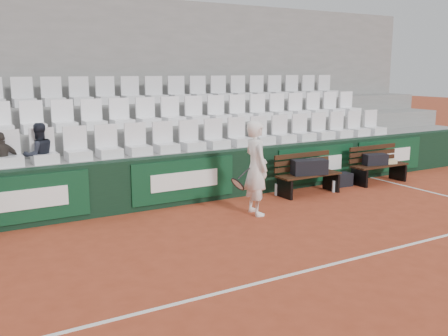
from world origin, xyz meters
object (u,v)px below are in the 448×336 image
Objects in this scene: bench_right at (379,174)px; sports_bag_ground at (341,180)px; sports_bag_right at (375,159)px; bench_left at (309,184)px; tennis_player at (256,168)px; water_bottle_far at (334,186)px; spectator_b at (1,136)px; sports_bag_left at (309,167)px; water_bottle_near at (276,190)px; spectator_c at (38,131)px.

sports_bag_ground is at bearing 168.72° from bench_right.
sports_bag_ground is (-0.90, 0.19, -0.43)m from sports_bag_right.
tennis_player is at bearing -159.31° from bench_left.
spectator_b reaches higher than water_bottle_far.
sports_bag_left is 2.94× the size of water_bottle_near.
water_bottle_far is at bearing 12.90° from tennis_player.
water_bottle_near is at bearing 178.93° from sports_bag_ground.
sports_bag_left is (-2.21, -0.06, 0.39)m from bench_right.
spectator_b is (-5.92, 1.22, 0.92)m from sports_bag_left.
bench_left is at bearing -168.87° from sports_bag_ground.
sports_bag_right is 1.52m from water_bottle_far.
sports_bag_ground is (1.15, 0.23, -0.07)m from bench_left.
spectator_b is at bearing 170.12° from water_bottle_near.
bench_left is at bearing 157.99° from spectator_c.
sports_bag_ground is at bearing 12.74° from sports_bag_left.
water_bottle_far is at bearing -146.33° from sports_bag_ground.
tennis_player reaches higher than bench_right.
sports_bag_left is at bearing -125.28° from bench_left.
sports_bag_ground is 0.48× the size of spectator_b.
bench_left is 2.09m from tennis_player.
water_bottle_far is at bearing 152.68° from spectator_b.
bench_right is 5.84× the size of water_bottle_near.
spectator_c is (-6.48, 0.95, 1.44)m from sports_bag_ground.
spectator_c is at bearing 151.60° from tennis_player.
sports_bag_ground is 1.96× the size of water_bottle_near.
spectator_c is at bearing 167.48° from water_bottle_far.
bench_left reaches higher than water_bottle_near.
spectator_c reaches higher than spectator_b.
spectator_c is (-4.66, 0.92, 1.46)m from water_bottle_near.
spectator_c is at bearing 171.18° from sports_bag_right.
sports_bag_right reaches higher than sports_bag_ground.
water_bottle_near is 1.70m from tennis_player.
sports_bag_ground is 0.28× the size of tennis_player.
bench_left is at bearing -179.04° from sports_bag_right.
sports_bag_ground is 1.96× the size of water_bottle_far.
tennis_player is 1.68× the size of spectator_b.
bench_right is 0.38m from sports_bag_right.
water_bottle_far is (0.63, -0.10, -0.48)m from sports_bag_left.
sports_bag_ground is at bearing 162.08° from spectator_c.
bench_right is at bearing -6.32° from sports_bag_right.
sports_bag_left is 0.86m from water_bottle_near.
spectator_b is (-4.10, 1.88, 0.64)m from tennis_player.
bench_right is at bearing 5.69° from water_bottle_far.
water_bottle_near is 0.15× the size of tennis_player.
spectator_b is (-8.13, 1.16, 1.30)m from bench_right.
bench_right is 1.06m from sports_bag_ground.
sports_bag_right is at bearing 161.63° from spectator_c.
sports_bag_ground reaches higher than water_bottle_near.
water_bottle_near is at bearing 175.18° from bench_right.
bench_left is at bearing -21.01° from water_bottle_near.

